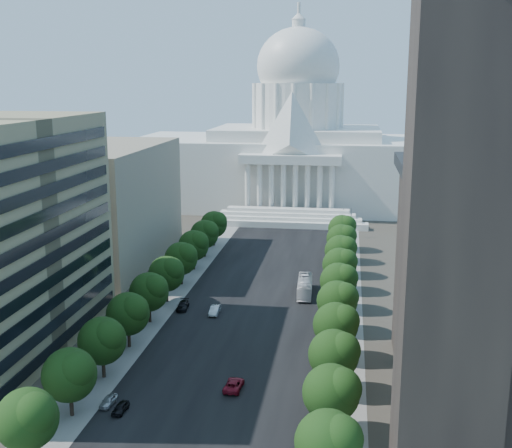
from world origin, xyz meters
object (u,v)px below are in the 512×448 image
at_px(car_silver, 215,310).
at_px(city_bus, 305,286).
at_px(car_red, 234,385).
at_px(car_dark_b, 183,306).
at_px(car_parked, 108,401).
at_px(car_dark_a, 120,408).

height_order(car_silver, city_bus, city_bus).
bearing_deg(car_red, car_silver, -69.80).
relative_size(car_silver, car_dark_b, 0.95).
xyz_separation_m(car_red, car_parked, (-17.10, -7.43, -0.09)).
bearing_deg(car_red, car_dark_b, -60.02).
height_order(car_dark_b, city_bus, city_bus).
height_order(car_dark_a, car_red, car_red).
bearing_deg(car_red, car_dark_a, 35.16).
bearing_deg(car_parked, car_dark_b, 93.44).
bearing_deg(car_dark_b, car_dark_a, -92.14).
bearing_deg(car_parked, car_silver, 83.05).
bearing_deg(car_parked, car_dark_a, -31.00).
xyz_separation_m(car_dark_a, car_dark_b, (-1.94, 42.04, 0.11)).
height_order(car_dark_b, car_parked, car_dark_b).
relative_size(car_dark_a, car_red, 0.70).
distance_m(car_dark_a, car_red, 17.28).
distance_m(car_silver, car_red, 32.60).
bearing_deg(car_red, car_parked, 26.69).
relative_size(car_silver, car_red, 0.93).
xyz_separation_m(car_dark_a, city_bus, (22.19, 55.14, 1.16)).
xyz_separation_m(car_dark_b, car_parked, (-0.50, -40.32, -0.10)).
bearing_deg(car_dark_a, car_parked, 149.16).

